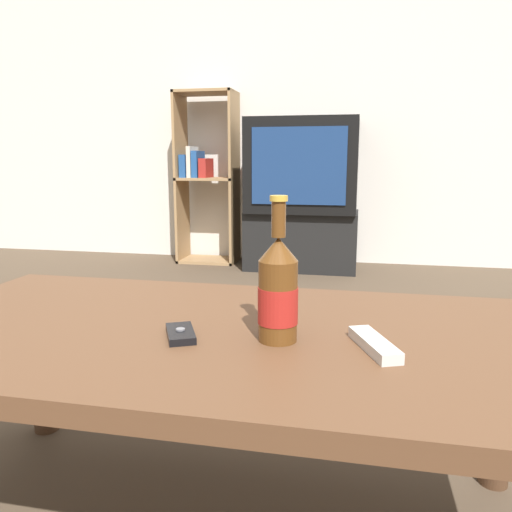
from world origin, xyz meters
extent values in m
cube|color=beige|center=(0.00, 3.02, 1.30)|extent=(8.00, 0.05, 2.60)
cube|color=brown|center=(0.00, 0.00, 0.44)|extent=(1.36, 0.70, 0.04)
cylinder|color=#492F1E|center=(-0.62, 0.29, 0.21)|extent=(0.07, 0.07, 0.42)
cylinder|color=#492F1E|center=(0.62, 0.29, 0.21)|extent=(0.07, 0.07, 0.42)
cube|color=black|center=(-0.14, 2.72, 0.21)|extent=(0.80, 0.46, 0.42)
cube|color=black|center=(-0.14, 2.72, 0.75)|extent=(0.77, 0.55, 0.66)
cube|color=navy|center=(-0.14, 2.44, 0.75)|extent=(0.64, 0.01, 0.51)
cube|color=#99754C|center=(-1.10, 2.81, 0.65)|extent=(0.02, 0.30, 1.30)
cube|color=#99754C|center=(-0.67, 2.81, 0.65)|extent=(0.02, 0.30, 1.30)
cube|color=#99754C|center=(-0.89, 2.81, 0.01)|extent=(0.45, 0.30, 0.02)
cube|color=#99754C|center=(-0.89, 2.81, 0.65)|extent=(0.45, 0.30, 0.02)
cube|color=#99754C|center=(-0.89, 2.81, 1.29)|extent=(0.45, 0.30, 0.02)
cube|color=navy|center=(-1.06, 2.81, 0.75)|extent=(0.05, 0.21, 0.17)
cube|color=beige|center=(-1.00, 2.81, 0.78)|extent=(0.03, 0.21, 0.23)
cube|color=navy|center=(-0.96, 2.81, 0.76)|extent=(0.05, 0.21, 0.20)
cube|color=maroon|center=(-0.90, 2.81, 0.73)|extent=(0.06, 0.21, 0.15)
cylinder|color=#563314|center=(0.13, -0.05, 0.54)|extent=(0.07, 0.07, 0.15)
cylinder|color=maroon|center=(0.13, -0.05, 0.53)|extent=(0.07, 0.07, 0.07)
cone|color=#563314|center=(0.13, -0.05, 0.63)|extent=(0.07, 0.07, 0.04)
cylinder|color=#563314|center=(0.13, -0.05, 0.69)|extent=(0.03, 0.03, 0.06)
cylinder|color=#B79333|center=(0.13, -0.05, 0.72)|extent=(0.03, 0.03, 0.01)
cube|color=black|center=(-0.06, -0.07, 0.47)|extent=(0.09, 0.11, 0.01)
cylinder|color=slate|center=(-0.06, -0.07, 0.47)|extent=(0.02, 0.02, 0.00)
cube|color=beige|center=(0.30, -0.06, 0.47)|extent=(0.09, 0.15, 0.02)
camera|label=1|loc=(0.27, -0.92, 0.79)|focal=35.00mm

